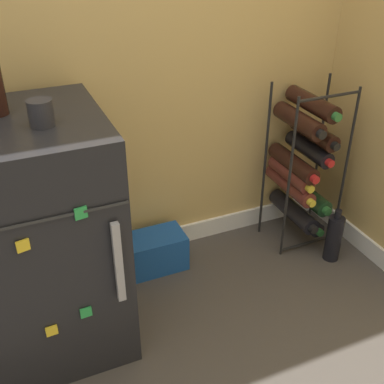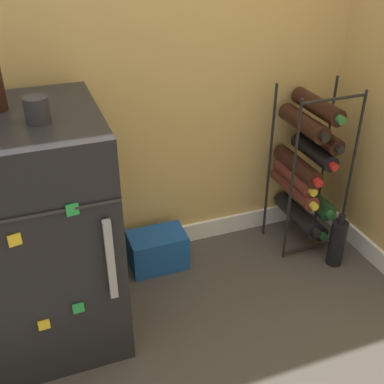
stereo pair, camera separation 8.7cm
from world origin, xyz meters
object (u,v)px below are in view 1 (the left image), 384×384
soda_box (157,251)px  fridge_top_cup (41,113)px  wine_rack (301,167)px  loose_bottle_floor (334,238)px  mini_fridge (42,238)px

soda_box → fridge_top_cup: (-0.41, -0.27, 0.80)m
wine_rack → fridge_top_cup: fridge_top_cup is taller
loose_bottle_floor → mini_fridge: bearing=177.2°
mini_fridge → loose_bottle_floor: mini_fridge is taller
wine_rack → fridge_top_cup: (-1.09, -0.22, 0.50)m
mini_fridge → fridge_top_cup: 0.47m
wine_rack → loose_bottle_floor: bearing=-72.5°
mini_fridge → soda_box: mini_fridge is taller
mini_fridge → soda_box: bearing=23.1°
soda_box → fridge_top_cup: bearing=-146.5°
mini_fridge → fridge_top_cup: bearing=-49.8°
wine_rack → mini_fridge: bearing=-172.6°
mini_fridge → loose_bottle_floor: (1.21, -0.06, -0.31)m
wine_rack → loose_bottle_floor: 0.35m
fridge_top_cup → loose_bottle_floor: fridge_top_cup is taller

